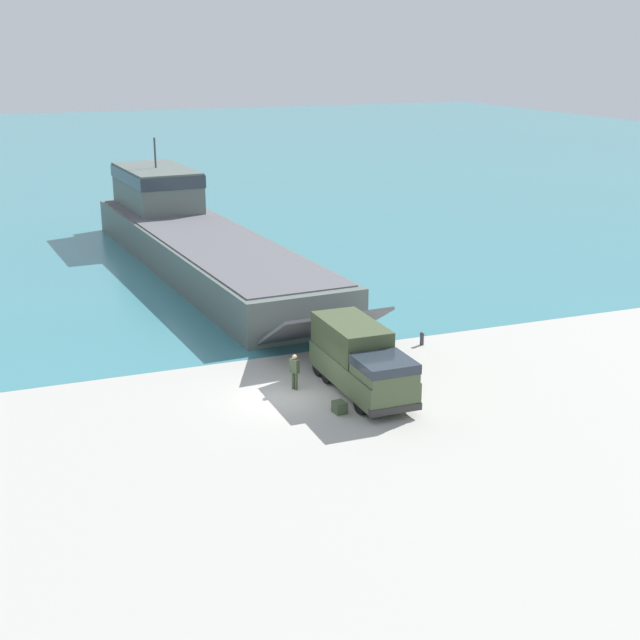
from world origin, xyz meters
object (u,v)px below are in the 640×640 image
mooring_bollard (422,338)px  cargo_crate (340,407)px  soldier_on_ramp (295,369)px  landing_craft (193,234)px  military_truck (361,360)px

mooring_bollard → cargo_crate: 10.29m
soldier_on_ramp → cargo_crate: soldier_on_ramp is taller
landing_craft → military_truck: (0.81, -28.09, -0.50)m
mooring_bollard → soldier_on_ramp: bearing=-157.9°
landing_craft → cargo_crate: size_ratio=64.01×
landing_craft → mooring_bollard: 24.18m
landing_craft → military_truck: 28.11m
soldier_on_ramp → cargo_crate: size_ratio=2.81×
landing_craft → cargo_crate: bearing=-95.5°
military_truck → cargo_crate: military_truck is taller
soldier_on_ramp → cargo_crate: 3.51m
cargo_crate → soldier_on_ramp: bearing=104.6°
landing_craft → mooring_bollard: (6.64, -23.19, -1.68)m
landing_craft → mooring_bollard: landing_craft is taller
military_truck → cargo_crate: size_ratio=11.86×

